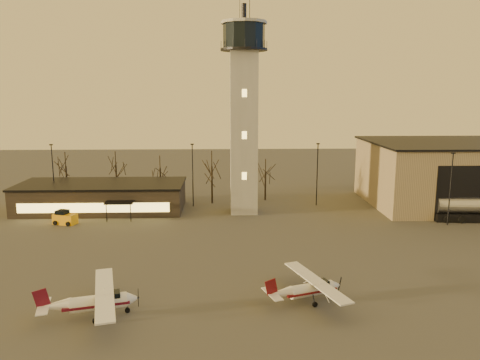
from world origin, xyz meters
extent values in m
plane|color=#3F3D3A|center=(0.00, 0.00, 0.00)|extent=(220.00, 220.00, 0.00)
cube|color=#9C9A94|center=(0.00, 30.00, 12.00)|extent=(4.00, 4.00, 24.00)
cylinder|color=black|center=(0.00, 30.00, 24.15)|extent=(6.80, 6.80, 0.30)
cylinder|color=black|center=(0.00, 30.00, 26.00)|extent=(6.00, 6.00, 3.40)
cylinder|color=#9C9A94|center=(0.00, 30.00, 27.90)|extent=(6.60, 6.60, 0.40)
cylinder|color=black|center=(0.00, 30.00, 29.30)|extent=(0.70, 0.70, 2.40)
cube|color=#9C8966|center=(36.00, 34.00, 5.00)|extent=(30.00, 20.00, 10.00)
cube|color=black|center=(36.00, 34.00, 10.15)|extent=(30.60, 20.60, 0.30)
cube|color=black|center=(-22.00, 32.00, 2.00)|extent=(25.00, 10.00, 4.00)
cube|color=black|center=(-22.00, 32.00, 4.15)|extent=(25.40, 10.40, 0.30)
cube|color=#FFD159|center=(-22.00, 26.98, 1.60)|extent=(22.00, 0.08, 1.40)
cube|color=black|center=(-18.00, 26.00, 2.60)|extent=(4.00, 2.00, 0.20)
cylinder|color=black|center=(-30.00, 34.00, 5.00)|extent=(0.16, 0.16, 10.00)
cube|color=black|center=(-30.00, 34.00, 10.05)|extent=(0.50, 0.25, 0.18)
cylinder|color=black|center=(-8.00, 34.00, 5.00)|extent=(0.16, 0.16, 10.00)
cube|color=black|center=(-8.00, 34.00, 10.05)|extent=(0.50, 0.25, 0.18)
cylinder|color=black|center=(12.00, 34.00, 5.00)|extent=(0.16, 0.16, 10.00)
cube|color=black|center=(12.00, 34.00, 10.05)|extent=(0.50, 0.25, 0.18)
cylinder|color=black|center=(28.00, 22.00, 5.00)|extent=(0.16, 0.16, 10.00)
cube|color=black|center=(28.00, 22.00, 10.05)|extent=(0.50, 0.25, 0.18)
cylinder|color=black|center=(-30.00, 40.00, 2.87)|extent=(0.28, 0.28, 5.74)
cylinder|color=black|center=(-14.00, 40.00, 2.62)|extent=(0.28, 0.28, 5.25)
cylinder|color=black|center=(-5.00, 36.00, 3.08)|extent=(0.28, 0.28, 6.16)
cylinder|color=black|center=(4.00, 38.00, 2.48)|extent=(0.28, 0.28, 4.97)
cylinder|color=black|center=(-22.00, 42.00, 2.80)|extent=(0.28, 0.28, 5.60)
cylinder|color=silver|center=(4.70, -1.30, 1.11)|extent=(4.23, 2.43, 1.15)
cone|color=silver|center=(6.96, -0.52, 1.11)|extent=(1.12, 1.30, 1.10)
cone|color=silver|center=(1.85, -2.29, 1.24)|extent=(2.33, 1.62, 0.98)
cube|color=black|center=(5.53, -1.01, 1.51)|extent=(1.56, 1.32, 0.62)
cube|color=#5D0D10|center=(4.53, -1.36, 1.06)|extent=(4.91, 2.70, 0.20)
cube|color=silver|center=(5.12, -1.16, 1.80)|extent=(4.46, 9.65, 0.12)
cube|color=silver|center=(1.09, -2.56, 1.33)|extent=(1.72, 3.03, 0.07)
cube|color=#5D0D10|center=(1.01, -2.59, 1.95)|extent=(1.19, 0.47, 1.50)
cylinder|color=white|center=(-13.26, -3.52, 1.22)|extent=(4.67, 2.36, 1.27)
cone|color=white|center=(-10.71, -2.85, 1.22)|extent=(1.16, 1.39, 1.21)
cone|color=white|center=(-16.48, -4.35, 1.37)|extent=(2.54, 1.63, 1.07)
cube|color=black|center=(-12.32, -3.27, 1.66)|extent=(1.68, 1.36, 0.68)
cube|color=#580C1D|center=(-13.45, -3.57, 1.17)|extent=(5.44, 2.60, 0.21)
cube|color=white|center=(-12.79, -3.39, 1.98)|extent=(4.13, 10.77, 0.14)
cube|color=white|center=(-17.33, -4.58, 1.47)|extent=(1.66, 3.34, 0.08)
cube|color=#580C1D|center=(-17.43, -4.60, 2.15)|extent=(1.33, 0.42, 1.66)
cube|color=black|center=(31.78, 24.00, 0.60)|extent=(9.43, 3.47, 1.19)
cylinder|color=#AAAAAF|center=(30.48, 24.12, 2.28)|extent=(6.27, 2.84, 2.28)
cube|color=orange|center=(-25.21, 24.21, 0.72)|extent=(3.43, 2.48, 1.44)
cube|color=black|center=(-25.60, 24.34, 1.54)|extent=(1.80, 1.80, 0.82)
camera|label=1|loc=(-2.86, -39.62, 18.23)|focal=35.00mm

